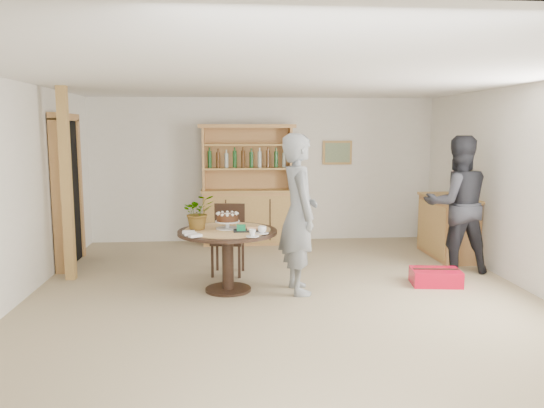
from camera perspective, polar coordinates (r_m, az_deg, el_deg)
The scene contains 17 objects.
ground at distance 6.13m, azimuth 1.37°, elevation -10.57°, with size 7.00×7.00×0.00m, color tan.
room_shell at distance 5.82m, azimuth 1.45°, elevation 5.92°, with size 6.04×7.04×2.52m.
doorway at distance 8.15m, azimuth -21.19°, elevation 1.51°, with size 0.13×1.10×2.18m.
pine_post at distance 7.31m, azimuth -21.23°, elevation 1.95°, with size 0.12×0.12×2.50m, color tan.
hutch at distance 9.11m, azimuth -2.67°, elevation 0.03°, with size 1.62×0.54×2.04m.
sideboard at distance 8.60m, azimuth 18.37°, elevation -2.31°, with size 0.54×1.26×0.94m.
dining_table at distance 6.44m, azimuth -4.79°, elevation -4.11°, with size 1.20×1.20×0.76m.
dining_chair at distance 7.26m, azimuth -4.69°, elevation -3.27°, with size 0.48×0.48×0.95m.
birthday_cake at distance 6.43m, azimuth -4.82°, elevation -1.59°, with size 0.30×0.30×0.20m.
flower_vase at distance 6.43m, azimuth -7.95°, elevation -0.86°, with size 0.38×0.33×0.42m, color #3F7233.
gift_tray at distance 6.28m, azimuth -2.85°, elevation -2.71°, with size 0.30×0.20×0.08m.
coffee_cup_a at distance 6.14m, azimuth -1.07°, elevation -2.83°, with size 0.15×0.15×0.09m.
coffee_cup_b at distance 5.96m, azimuth -2.12°, elevation -3.20°, with size 0.15×0.15×0.08m.
napkins at distance 6.11m, azimuth -8.66°, elevation -3.19°, with size 0.24×0.33×0.03m.
teen_boy at distance 6.33m, azimuth 2.89°, elevation -1.06°, with size 0.70×0.46×1.91m, color gray.
adult_person at distance 7.69m, azimuth 19.29°, elevation -0.03°, with size 0.91×0.71×1.87m, color black.
red_suitcase at distance 7.08m, azimuth 17.18°, elevation -7.52°, with size 0.65×0.48×0.21m.
Camera 1 is at (-0.63, -5.78, 1.95)m, focal length 35.00 mm.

